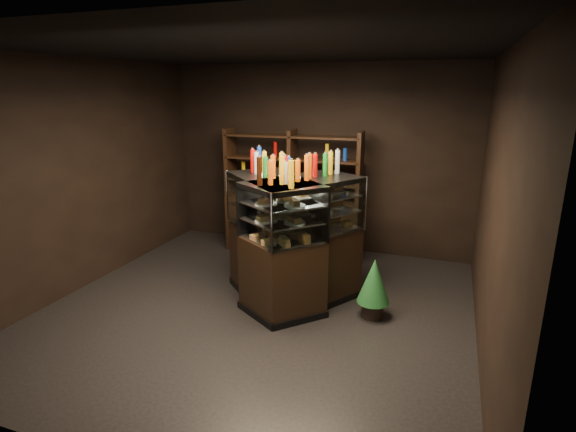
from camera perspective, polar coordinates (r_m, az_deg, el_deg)
name	(u,v)px	position (r m, az deg, el deg)	size (l,w,h in m)	color
ground	(257,310)	(5.62, -3.98, -11.84)	(5.00, 5.00, 0.00)	black
room_shell	(253,151)	(5.02, -4.40, 8.18)	(5.02, 5.02, 3.01)	black
display_case	(288,262)	(5.63, 0.03, -5.84)	(1.82, 1.62, 1.59)	black
food_display	(288,208)	(5.40, 0.03, 1.08)	(1.33, 1.21, 0.48)	#B48440
bottles_top	(288,167)	(5.30, 0.04, 6.25)	(1.15, 1.07, 0.30)	#B20C0A
potted_conifer	(374,280)	(5.35, 10.88, -7.97)	(0.39, 0.39, 0.82)	black
back_shelving	(292,216)	(7.26, 0.51, -0.06)	(2.20, 0.50, 2.00)	black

